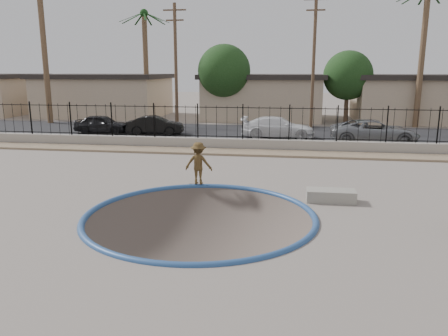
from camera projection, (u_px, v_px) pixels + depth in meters
name	position (u px, v px, depth m)	size (l,w,h in m)	color
ground	(246.00, 163.00, 25.87)	(120.00, 120.00, 2.20)	slate
bowl_pit	(200.00, 216.00, 13.10)	(6.84, 6.84, 1.80)	#4F443D
coping_ring	(200.00, 216.00, 13.10)	(7.04, 7.04, 0.20)	#284C84
rock_strip	(240.00, 152.00, 22.92)	(42.00, 1.60, 0.11)	tan
retaining_wall	(243.00, 144.00, 23.92)	(42.00, 0.45, 0.60)	gray
fence	(243.00, 122.00, 23.66)	(40.00, 0.04, 1.80)	black
street	(253.00, 132.00, 30.44)	(90.00, 8.00, 0.04)	black
house_west	(105.00, 95.00, 41.42)	(11.60, 8.60, 3.90)	tan
house_center	(263.00, 96.00, 39.17)	(10.60, 8.60, 3.90)	tan
house_east	(428.00, 98.00, 37.07)	(12.60, 8.60, 3.90)	tan
palm_left	(42.00, 22.00, 34.14)	(2.30, 2.30, 11.30)	brown
palm_mid	(145.00, 41.00, 37.23)	(2.30, 2.30, 9.30)	brown
palm_right	(425.00, 27.00, 31.85)	(2.30, 2.30, 10.30)	brown
utility_pole_left	(176.00, 64.00, 32.24)	(1.70, 0.24, 9.00)	#473323
utility_pole_mid	(314.00, 60.00, 30.68)	(1.70, 0.24, 9.50)	#473323
street_tree_left	(224.00, 71.00, 35.76)	(4.32, 4.32, 6.36)	#473323
street_tree_mid	(348.00, 76.00, 35.30)	(3.96, 3.96, 5.83)	#473323
skater	(199.00, 166.00, 16.30)	(1.02, 0.59, 1.58)	brown
skateboard	(199.00, 185.00, 16.46)	(0.77, 0.25, 0.07)	black
concrete_ledge	(331.00, 196.00, 14.53)	(1.60, 0.70, 0.40)	gray
car_a	(102.00, 124.00, 29.91)	(1.49, 3.70, 1.26)	black
car_b	(155.00, 125.00, 29.35)	(1.30, 3.74, 1.23)	black
car_c	(278.00, 127.00, 27.75)	(1.88, 4.62, 1.34)	white
car_d	(374.00, 132.00, 25.69)	(2.33, 5.04, 1.40)	gray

